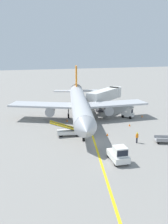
{
  "coord_description": "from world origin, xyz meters",
  "views": [
    {
      "loc": [
        -12.29,
        -33.11,
        13.79
      ],
      "look_at": [
        1.3,
        9.05,
        2.5
      ],
      "focal_mm": 38.88,
      "sensor_mm": 36.0,
      "label": 1
    }
  ],
  "objects_px": {
    "safety_cone_nose_right": "(142,116)",
    "safety_cone_wingtip_right": "(130,125)",
    "pushback_tug": "(119,154)",
    "belt_loader_forward_hold": "(68,131)",
    "safety_cone_wingtip_left": "(107,134)",
    "baggage_tug_near_wing": "(128,114)",
    "ground_crew_marshaller": "(137,137)",
    "baggage_cart_loaded": "(164,140)",
    "airliner": "(79,103)",
    "safety_cone_nose_left": "(67,120)",
    "jet_bridge": "(107,95)"
  },
  "relations": [
    {
      "from": "jet_bridge",
      "to": "safety_cone_wingtip_left",
      "type": "relative_size",
      "value": 26.07
    },
    {
      "from": "belt_loader_forward_hold",
      "to": "baggage_cart_loaded",
      "type": "relative_size",
      "value": 1.36
    },
    {
      "from": "safety_cone_nose_left",
      "to": "safety_cone_wingtip_right",
      "type": "distance_m",
      "value": 12.32
    },
    {
      "from": "baggage_cart_loaded",
      "to": "safety_cone_wingtip_right",
      "type": "bearing_deg",
      "value": 96.64
    },
    {
      "from": "safety_cone_nose_left",
      "to": "safety_cone_wingtip_left",
      "type": "xyz_separation_m",
      "value": [
        4.38,
        -10.1,
        0.0
      ]
    },
    {
      "from": "ground_crew_marshaller",
      "to": "baggage_tug_near_wing",
      "type": "bearing_deg",
      "value": 67.17
    },
    {
      "from": "jet_bridge",
      "to": "pushback_tug",
      "type": "bearing_deg",
      "value": -109.99
    },
    {
      "from": "safety_cone_wingtip_left",
      "to": "safety_cone_wingtip_right",
      "type": "xyz_separation_m",
      "value": [
        6.05,
        3.52,
        0.0
      ]
    },
    {
      "from": "ground_crew_marshaller",
      "to": "belt_loader_forward_hold",
      "type": "bearing_deg",
      "value": 144.97
    },
    {
      "from": "jet_bridge",
      "to": "safety_cone_nose_right",
      "type": "height_order",
      "value": "jet_bridge"
    },
    {
      "from": "pushback_tug",
      "to": "baggage_cart_loaded",
      "type": "distance_m",
      "value": 10.36
    },
    {
      "from": "jet_bridge",
      "to": "baggage_cart_loaded",
      "type": "xyz_separation_m",
      "value": [
        -0.19,
        -23.1,
        -3.07
      ]
    },
    {
      "from": "pushback_tug",
      "to": "safety_cone_wingtip_left",
      "type": "relative_size",
      "value": 8.46
    },
    {
      "from": "safety_cone_nose_left",
      "to": "ground_crew_marshaller",
      "type": "bearing_deg",
      "value": -63.05
    },
    {
      "from": "ground_crew_marshaller",
      "to": "pushback_tug",
      "type": "bearing_deg",
      "value": -137.66
    },
    {
      "from": "ground_crew_marshaller",
      "to": "safety_cone_nose_right",
      "type": "relative_size",
      "value": 3.86
    },
    {
      "from": "safety_cone_nose_left",
      "to": "pushback_tug",
      "type": "bearing_deg",
      "value": -84.52
    },
    {
      "from": "safety_cone_wingtip_left",
      "to": "safety_cone_nose_left",
      "type": "bearing_deg",
      "value": 113.43
    },
    {
      "from": "jet_bridge",
      "to": "baggage_cart_loaded",
      "type": "height_order",
      "value": "jet_bridge"
    },
    {
      "from": "pushback_tug",
      "to": "belt_loader_forward_hold",
      "type": "bearing_deg",
      "value": 107.87
    },
    {
      "from": "pushback_tug",
      "to": "safety_cone_nose_left",
      "type": "relative_size",
      "value": 8.46
    },
    {
      "from": "baggage_tug_near_wing",
      "to": "baggage_cart_loaded",
      "type": "xyz_separation_m",
      "value": [
        -1.46,
        -14.41,
        -0.46
      ]
    },
    {
      "from": "ground_crew_marshaller",
      "to": "safety_cone_nose_right",
      "type": "height_order",
      "value": "ground_crew_marshaller"
    },
    {
      "from": "airliner",
      "to": "safety_cone_wingtip_right",
      "type": "xyz_separation_m",
      "value": [
        7.74,
        -7.03,
        -3.2
      ]
    },
    {
      "from": "pushback_tug",
      "to": "ground_crew_marshaller",
      "type": "distance_m",
      "value": 7.45
    },
    {
      "from": "belt_loader_forward_hold",
      "to": "ground_crew_marshaller",
      "type": "bearing_deg",
      "value": -35.03
    },
    {
      "from": "ground_crew_marshaller",
      "to": "safety_cone_nose_right",
      "type": "xyz_separation_m",
      "value": [
        8.66,
        12.87,
        -0.69
      ]
    },
    {
      "from": "belt_loader_forward_hold",
      "to": "safety_cone_nose_left",
      "type": "height_order",
      "value": "belt_loader_forward_hold"
    },
    {
      "from": "baggage_tug_near_wing",
      "to": "ground_crew_marshaller",
      "type": "bearing_deg",
      "value": -112.83
    },
    {
      "from": "airliner",
      "to": "safety_cone_wingtip_left",
      "type": "relative_size",
      "value": 79.46
    },
    {
      "from": "safety_cone_wingtip_right",
      "to": "belt_loader_forward_hold",
      "type": "bearing_deg",
      "value": -173.07
    },
    {
      "from": "baggage_cart_loaded",
      "to": "safety_cone_nose_left",
      "type": "bearing_deg",
      "value": 126.18
    },
    {
      "from": "pushback_tug",
      "to": "safety_cone_wingtip_left",
      "type": "distance_m",
      "value": 9.8
    },
    {
      "from": "safety_cone_nose_right",
      "to": "safety_cone_wingtip_right",
      "type": "relative_size",
      "value": 1.0
    },
    {
      "from": "airliner",
      "to": "safety_cone_wingtip_left",
      "type": "distance_m",
      "value": 11.15
    },
    {
      "from": "jet_bridge",
      "to": "safety_cone_nose_right",
      "type": "xyz_separation_m",
      "value": [
        4.37,
        -9.05,
        -3.32
      ]
    },
    {
      "from": "safety_cone_wingtip_left",
      "to": "airliner",
      "type": "bearing_deg",
      "value": 99.1
    },
    {
      "from": "ground_crew_marshaller",
      "to": "safety_cone_wingtip_right",
      "type": "height_order",
      "value": "ground_crew_marshaller"
    },
    {
      "from": "safety_cone_nose_right",
      "to": "safety_cone_wingtip_left",
      "type": "distance_m",
      "value": 14.4
    },
    {
      "from": "baggage_tug_near_wing",
      "to": "safety_cone_nose_left",
      "type": "bearing_deg",
      "value": 174.27
    },
    {
      "from": "pushback_tug",
      "to": "airliner",
      "type": "bearing_deg",
      "value": 87.67
    },
    {
      "from": "safety_cone_nose_right",
      "to": "safety_cone_wingtip_left",
      "type": "height_order",
      "value": "same"
    },
    {
      "from": "baggage_cart_loaded",
      "to": "safety_cone_wingtip_right",
      "type": "height_order",
      "value": "baggage_cart_loaded"
    },
    {
      "from": "safety_cone_nose_left",
      "to": "jet_bridge",
      "type": "bearing_deg",
      "value": 32.37
    },
    {
      "from": "baggage_tug_near_wing",
      "to": "safety_cone_nose_left",
      "type": "height_order",
      "value": "baggage_tug_near_wing"
    },
    {
      "from": "pushback_tug",
      "to": "baggage_cart_loaded",
      "type": "xyz_separation_m",
      "value": [
        9.61,
        3.83,
        -0.53
      ]
    },
    {
      "from": "safety_cone_nose_left",
      "to": "safety_cone_wingtip_right",
      "type": "bearing_deg",
      "value": -32.25
    },
    {
      "from": "safety_cone_wingtip_left",
      "to": "safety_cone_wingtip_right",
      "type": "height_order",
      "value": "same"
    },
    {
      "from": "baggage_tug_near_wing",
      "to": "baggage_cart_loaded",
      "type": "height_order",
      "value": "baggage_tug_near_wing"
    },
    {
      "from": "jet_bridge",
      "to": "safety_cone_nose_left",
      "type": "height_order",
      "value": "jet_bridge"
    }
  ]
}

